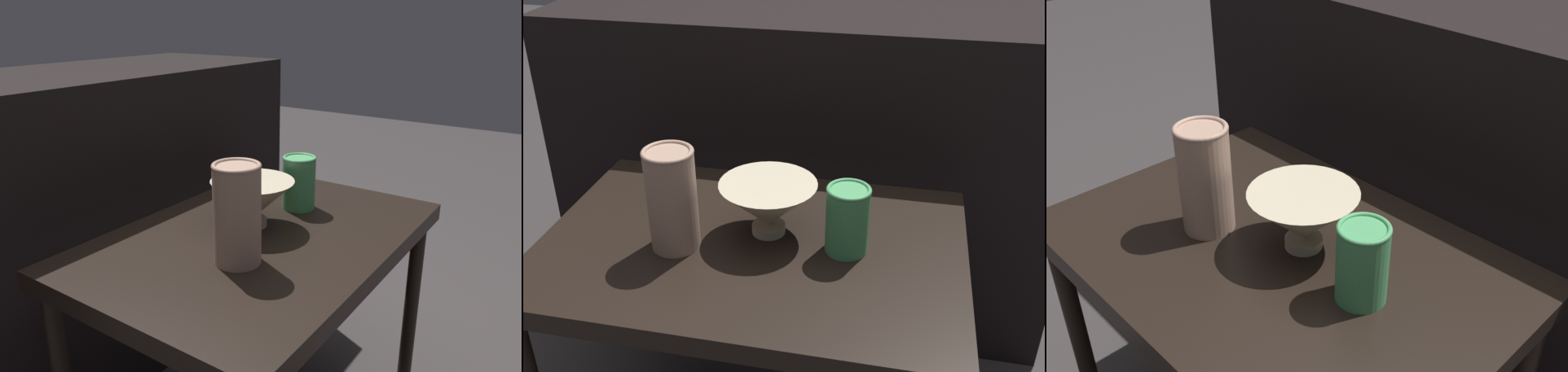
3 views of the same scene
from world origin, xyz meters
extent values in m
cube|color=black|center=(0.00, 0.00, 0.53)|extent=(0.79, 0.54, 0.04)
cylinder|color=black|center=(0.36, -0.24, 0.26)|extent=(0.04, 0.04, 0.51)
cylinder|color=black|center=(0.36, 0.24, 0.26)|extent=(0.04, 0.04, 0.51)
cube|color=black|center=(0.00, 0.62, 0.43)|extent=(1.31, 0.50, 0.85)
cylinder|color=#C1B293|center=(0.02, 0.04, 0.56)|extent=(0.06, 0.06, 0.02)
cone|color=#C1B293|center=(0.02, 0.04, 0.61)|extent=(0.18, 0.18, 0.09)
cylinder|color=tan|center=(-0.13, -0.04, 0.65)|extent=(0.09, 0.09, 0.19)
torus|color=tan|center=(-0.13, -0.04, 0.74)|extent=(0.09, 0.09, 0.01)
cylinder|color=#47995B|center=(0.17, 0.01, 0.61)|extent=(0.08, 0.08, 0.13)
torus|color=#47995B|center=(0.17, 0.01, 0.68)|extent=(0.08, 0.08, 0.01)
camera|label=1|loc=(-0.82, -0.57, 1.00)|focal=35.00mm
camera|label=2|loc=(0.26, -0.92, 1.19)|focal=42.00mm
camera|label=3|loc=(0.62, -0.54, 1.17)|focal=42.00mm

